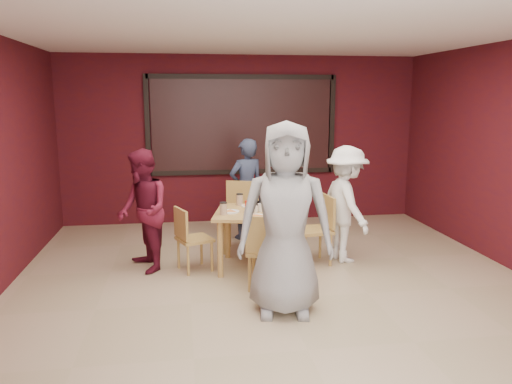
{
  "coord_description": "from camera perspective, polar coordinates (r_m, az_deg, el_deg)",
  "views": [
    {
      "loc": [
        -1.01,
        -4.91,
        2.11
      ],
      "look_at": [
        -0.13,
        1.02,
        0.97
      ],
      "focal_mm": 35.0,
      "sensor_mm": 36.0,
      "label": 1
    }
  ],
  "objects": [
    {
      "name": "floor",
      "position": [
        5.44,
        2.95,
        -12.05
      ],
      "size": [
        7.0,
        7.0,
        0.0
      ],
      "primitive_type": "plane",
      "color": "tan",
      "rests_on": "ground"
    },
    {
      "name": "window_blinds",
      "position": [
        8.44,
        -1.59,
        7.67
      ],
      "size": [
        3.0,
        0.02,
        1.5
      ],
      "primitive_type": "cube",
      "color": "black"
    },
    {
      "name": "dining_table",
      "position": [
        6.17,
        -0.31,
        -2.98
      ],
      "size": [
        1.09,
        1.09,
        0.88
      ],
      "color": "tan",
      "rests_on": "floor"
    },
    {
      "name": "chair_front",
      "position": [
        5.51,
        1.14,
        -6.36
      ],
      "size": [
        0.51,
        0.51,
        0.86
      ],
      "color": "#B08D44",
      "rests_on": "floor"
    },
    {
      "name": "chair_back",
      "position": [
        6.94,
        -1.7,
        -2.28
      ],
      "size": [
        0.57,
        0.57,
        0.95
      ],
      "color": "#B08D44",
      "rests_on": "floor"
    },
    {
      "name": "chair_left",
      "position": [
        6.16,
        -7.62,
        -4.95
      ],
      "size": [
        0.5,
        0.5,
        0.8
      ],
      "color": "#B08D44",
      "rests_on": "floor"
    },
    {
      "name": "chair_right",
      "position": [
        6.44,
        7.18,
        -3.79
      ],
      "size": [
        0.47,
        0.47,
        0.88
      ],
      "color": "#B08D44",
      "rests_on": "floor"
    },
    {
      "name": "diner_front",
      "position": [
        4.83,
        3.38,
        -3.15
      ],
      "size": [
        1.02,
        0.75,
        1.9
      ],
      "primitive_type": "imported",
      "rotation": [
        0.0,
        0.0,
        -0.17
      ],
      "color": "gray",
      "rests_on": "floor"
    },
    {
      "name": "diner_back",
      "position": [
        7.47,
        -1.1,
        0.35
      ],
      "size": [
        0.64,
        0.53,
        1.51
      ],
      "primitive_type": "imported",
      "rotation": [
        0.0,
        0.0,
        3.48
      ],
      "color": "#323D59",
      "rests_on": "floor"
    },
    {
      "name": "diner_left",
      "position": [
        6.21,
        -12.81,
        -2.12
      ],
      "size": [
        0.78,
        0.88,
        1.5
      ],
      "primitive_type": "imported",
      "rotation": [
        0.0,
        0.0,
        -1.23
      ],
      "color": "maroon",
      "rests_on": "floor"
    },
    {
      "name": "diner_right",
      "position": [
        6.53,
        10.26,
        -1.38
      ],
      "size": [
        0.7,
        1.05,
        1.51
      ],
      "primitive_type": "imported",
      "rotation": [
        0.0,
        0.0,
        1.72
      ],
      "color": "white",
      "rests_on": "floor"
    }
  ]
}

